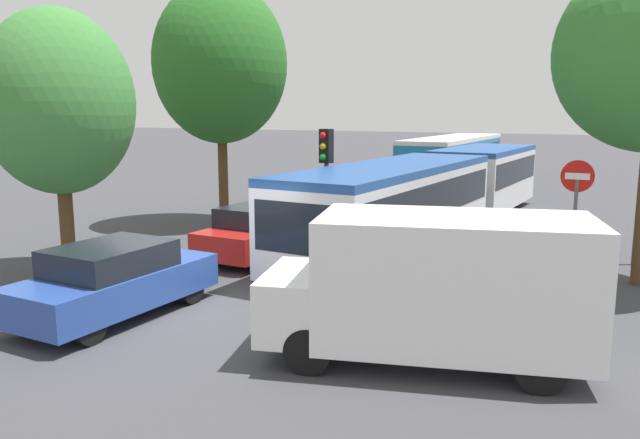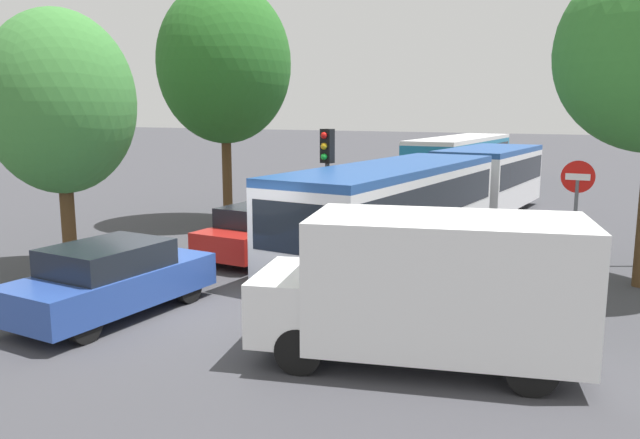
{
  "view_description": "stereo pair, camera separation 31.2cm",
  "coord_description": "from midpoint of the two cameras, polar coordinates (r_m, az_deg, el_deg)",
  "views": [
    {
      "loc": [
        7.16,
        -9.45,
        3.88
      ],
      "look_at": [
        0.2,
        4.16,
        1.2
      ],
      "focal_mm": 35.0,
      "sensor_mm": 36.0,
      "label": 1
    },
    {
      "loc": [
        7.44,
        -9.31,
        3.88
      ],
      "look_at": [
        0.2,
        4.16,
        1.2
      ],
      "focal_mm": 35.0,
      "sensor_mm": 36.0,
      "label": 2
    }
  ],
  "objects": [
    {
      "name": "ground_plane",
      "position": [
        12.5,
        -9.25,
        -8.27
      ],
      "size": [
        200.0,
        200.0,
        0.0
      ],
      "primitive_type": "plane",
      "color": "#3D3D42"
    },
    {
      "name": "articulated_bus",
      "position": [
        19.98,
        11.45,
        2.7
      ],
      "size": [
        3.38,
        16.77,
        2.47
      ],
      "rotation": [
        0.0,
        0.0,
        -1.62
      ],
      "color": "silver",
      "rests_on": "ground"
    },
    {
      "name": "city_bus_rear",
      "position": [
        34.29,
        13.02,
        5.61
      ],
      "size": [
        2.61,
        11.56,
        2.49
      ],
      "rotation": [
        0.0,
        0.0,
        1.57
      ],
      "color": "teal",
      "rests_on": "ground"
    },
    {
      "name": "queued_car_blue",
      "position": [
        12.52,
        -17.84,
        -5.2
      ],
      "size": [
        1.82,
        4.1,
        1.41
      ],
      "rotation": [
        0.0,
        0.0,
        1.55
      ],
      "color": "#284799",
      "rests_on": "ground"
    },
    {
      "name": "queued_car_red",
      "position": [
        16.72,
        -4.7,
        -1.01
      ],
      "size": [
        1.81,
        4.08,
        1.41
      ],
      "rotation": [
        0.0,
        0.0,
        1.55
      ],
      "color": "#B21E19",
      "rests_on": "ground"
    },
    {
      "name": "queued_car_silver",
      "position": [
        21.85,
        3.39,
        1.78
      ],
      "size": [
        1.99,
        4.49,
        1.55
      ],
      "rotation": [
        0.0,
        0.0,
        1.55
      ],
      "color": "#B7BABF",
      "rests_on": "ground"
    },
    {
      "name": "white_van",
      "position": [
        9.76,
        10.94,
        -5.94
      ],
      "size": [
        5.34,
        3.23,
        2.31
      ],
      "rotation": [
        0.0,
        0.0,
        3.42
      ],
      "color": "white",
      "rests_on": "ground"
    },
    {
      "name": "traffic_light",
      "position": [
        16.65,
        1.17,
        5.18
      ],
      "size": [
        0.35,
        0.38,
        3.4
      ],
      "rotation": [
        0.0,
        0.0,
        -1.72
      ],
      "color": "#56595E",
      "rests_on": "ground"
    },
    {
      "name": "no_entry_sign",
      "position": [
        14.69,
        22.93,
        1.32
      ],
      "size": [
        0.7,
        0.08,
        2.82
      ],
      "rotation": [
        0.0,
        0.0,
        -1.57
      ],
      "color": "#56595E",
      "rests_on": "ground"
    },
    {
      "name": "tree_left_near",
      "position": [
        15.89,
        -22.16,
        9.85
      ],
      "size": [
        3.47,
        3.47,
        6.2
      ],
      "color": "#51381E",
      "rests_on": "ground"
    },
    {
      "name": "tree_left_mid",
      "position": [
        21.71,
        -8.33,
        13.9
      ],
      "size": [
        4.47,
        4.47,
        8.09
      ],
      "color": "#51381E",
      "rests_on": "ground"
    }
  ]
}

